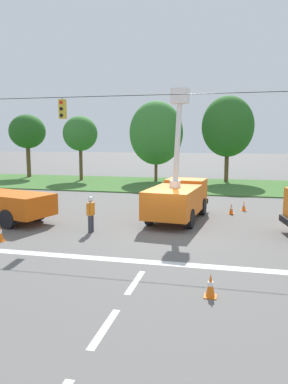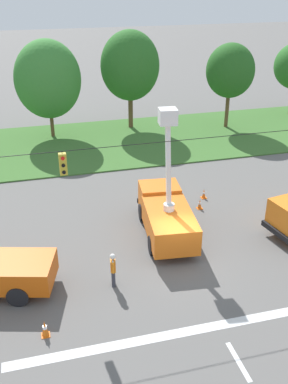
{
  "view_description": "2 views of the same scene",
  "coord_description": "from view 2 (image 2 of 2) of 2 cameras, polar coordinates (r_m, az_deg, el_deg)",
  "views": [
    {
      "loc": [
        2.85,
        -17.88,
        4.56
      ],
      "look_at": [
        -2.02,
        3.09,
        1.46
      ],
      "focal_mm": 35.0,
      "sensor_mm": 36.0,
      "label": 1
    },
    {
      "loc": [
        -6.69,
        -17.94,
        13.54
      ],
      "look_at": [
        -0.78,
        4.43,
        1.92
      ],
      "focal_mm": 42.0,
      "sensor_mm": 36.0,
      "label": 2
    }
  ],
  "objects": [
    {
      "name": "ground_plane",
      "position": [
        23.45,
        4.67,
        -8.71
      ],
      "size": [
        200.0,
        200.0,
        0.0
      ],
      "primitive_type": "plane",
      "color": "#605E5B"
    },
    {
      "name": "grass_verge",
      "position": [
        38.97,
        -4.01,
        6.34
      ],
      "size": [
        56.0,
        12.0,
        0.1
      ],
      "primitive_type": "cube",
      "color": "#3D6B2D",
      "rests_on": "ground"
    },
    {
      "name": "lane_markings",
      "position": [
        19.06,
        11.2,
        -19.24
      ],
      "size": [
        17.6,
        15.25,
        0.01
      ],
      "color": "silver",
      "rests_on": "ground"
    },
    {
      "name": "signal_gantry",
      "position": [
        21.28,
        5.1,
        0.66
      ],
      "size": [
        26.2,
        0.33,
        7.2
      ],
      "color": "slate",
      "rests_on": "ground"
    },
    {
      "name": "tree_centre",
      "position": [
        39.71,
        -12.12,
        13.81
      ],
      "size": [
        5.6,
        4.98,
        8.4
      ],
      "color": "brown",
      "rests_on": "ground"
    },
    {
      "name": "tree_east",
      "position": [
        41.21,
        -1.79,
        15.72
      ],
      "size": [
        5.24,
        4.9,
        8.82
      ],
      "color": "brown",
      "rests_on": "ground"
    },
    {
      "name": "tree_far_east",
      "position": [
        42.1,
        10.9,
        14.88
      ],
      "size": [
        4.35,
        4.26,
        7.7
      ],
      "color": "brown",
      "rests_on": "ground"
    },
    {
      "name": "utility_truck_bucket_lift",
      "position": [
        24.88,
        2.82,
        -2.63
      ],
      "size": [
        3.03,
        6.45,
        7.23
      ],
      "color": "orange",
      "rests_on": "ground"
    },
    {
      "name": "road_worker",
      "position": [
        21.24,
        -3.95,
        -9.59
      ],
      "size": [
        0.3,
        0.64,
        1.77
      ],
      "color": "#383842",
      "rests_on": "ground"
    },
    {
      "name": "traffic_cone_mid_left",
      "position": [
        29.53,
        7.61,
        -0.22
      ],
      "size": [
        0.36,
        0.36,
        0.64
      ],
      "color": "orange",
      "rests_on": "ground"
    },
    {
      "name": "traffic_cone_mid_right",
      "position": [
        28.2,
        7.09,
        -1.53
      ],
      "size": [
        0.36,
        0.36,
        0.66
      ],
      "color": "orange",
      "rests_on": "ground"
    },
    {
      "name": "traffic_cone_near_bucket",
      "position": [
        19.51,
        -12.48,
        -16.55
      ],
      "size": [
        0.36,
        0.36,
        0.77
      ],
      "color": "orange",
      "rests_on": "ground"
    }
  ]
}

